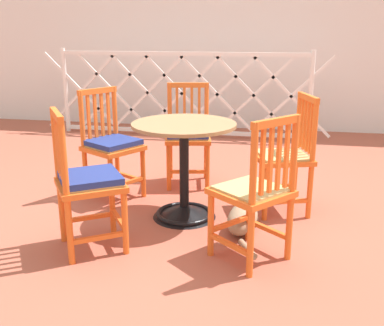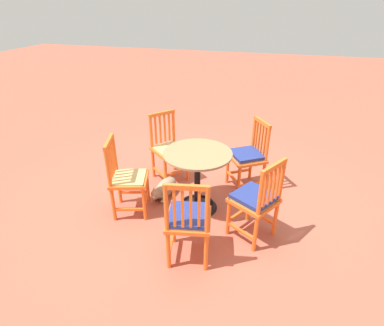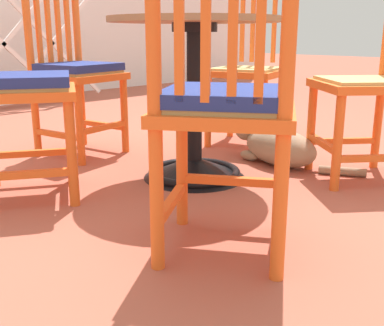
% 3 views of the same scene
% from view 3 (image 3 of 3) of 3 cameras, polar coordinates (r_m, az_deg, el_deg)
% --- Properties ---
extents(ground_plane, '(24.00, 24.00, 0.00)m').
position_cam_3_polar(ground_plane, '(2.22, 0.88, -1.95)').
color(ground_plane, '#AD5642').
extents(cafe_table, '(0.76, 0.76, 0.73)m').
position_cam_3_polar(cafe_table, '(2.18, 0.29, 5.46)').
color(cafe_table, black).
rests_on(cafe_table, ground_plane).
extents(orange_chair_facing_out, '(0.47, 0.47, 0.91)m').
position_cam_3_polar(orange_chair_facing_out, '(2.70, -13.86, 10.39)').
color(orange_chair_facing_out, orange).
rests_on(orange_chair_facing_out, ground_plane).
extents(orange_chair_by_planter, '(0.55, 0.55, 0.91)m').
position_cam_3_polar(orange_chair_by_planter, '(2.02, -20.25, 8.38)').
color(orange_chair_by_planter, orange).
rests_on(orange_chair_by_planter, ground_plane).
extents(orange_chair_near_fence, '(0.56, 0.56, 0.91)m').
position_cam_3_polar(orange_chair_near_fence, '(1.39, 3.99, 6.48)').
color(orange_chair_near_fence, orange).
rests_on(orange_chair_near_fence, ground_plane).
extents(orange_chair_at_corner, '(0.56, 0.56, 0.91)m').
position_cam_3_polar(orange_chair_at_corner, '(2.30, 20.63, 8.75)').
color(orange_chair_at_corner, orange).
rests_on(orange_chair_at_corner, ground_plane).
extents(orange_chair_tucked_in, '(0.50, 0.50, 0.91)m').
position_cam_3_polar(orange_chair_tucked_in, '(2.90, 6.79, 10.78)').
color(orange_chair_tucked_in, orange).
rests_on(orange_chair_tucked_in, ground_plane).
extents(tabby_cat, '(0.26, 0.74, 0.23)m').
position_cam_3_polar(tabby_cat, '(2.49, 9.91, 2.03)').
color(tabby_cat, '#9E896B').
rests_on(tabby_cat, ground_plane).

